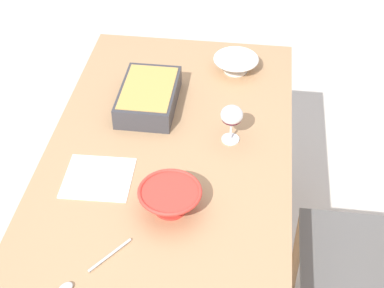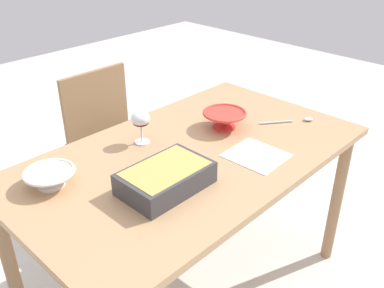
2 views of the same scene
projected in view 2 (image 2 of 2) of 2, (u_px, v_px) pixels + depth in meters
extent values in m
plane|color=beige|center=(191.00, 288.00, 2.07)|extent=(8.00, 8.00, 0.00)
cube|color=tan|center=(190.00, 156.00, 1.72)|extent=(1.43, 0.83, 0.03)
cylinder|color=#93704E|center=(337.00, 199.00, 2.09)|extent=(0.05, 0.05, 0.72)
cylinder|color=#93704E|center=(10.00, 266.00, 1.70)|extent=(0.05, 0.05, 0.72)
cylinder|color=#93704E|center=(224.00, 149.00, 2.53)|extent=(0.05, 0.05, 0.72)
cube|color=#595959|center=(121.00, 146.00, 2.38)|extent=(0.44, 0.44, 0.02)
cube|color=olive|center=(96.00, 103.00, 2.41)|extent=(0.42, 0.02, 0.37)
cylinder|color=olive|center=(117.00, 211.00, 2.24)|extent=(0.04, 0.04, 0.44)
cylinder|color=olive|center=(173.00, 180.00, 2.49)|extent=(0.04, 0.04, 0.44)
cylinder|color=olive|center=(75.00, 181.00, 2.49)|extent=(0.04, 0.04, 0.44)
cylinder|color=olive|center=(129.00, 156.00, 2.74)|extent=(0.04, 0.04, 0.44)
cylinder|color=white|center=(142.00, 142.00, 1.78)|extent=(0.06, 0.06, 0.01)
cylinder|color=white|center=(142.00, 133.00, 1.77)|extent=(0.01, 0.01, 0.07)
ellipsoid|color=white|center=(141.00, 119.00, 1.73)|extent=(0.08, 0.08, 0.06)
ellipsoid|color=#4C0A19|center=(141.00, 122.00, 1.74)|extent=(0.07, 0.07, 0.03)
cube|color=#38383D|center=(166.00, 178.00, 1.47)|extent=(0.31, 0.20, 0.08)
cube|color=tan|center=(165.00, 171.00, 1.46)|extent=(0.28, 0.18, 0.02)
cylinder|color=red|center=(224.00, 127.00, 1.90)|extent=(0.10, 0.10, 0.01)
cone|color=red|center=(224.00, 120.00, 1.89)|extent=(0.19, 0.19, 0.06)
torus|color=red|center=(225.00, 113.00, 1.87)|extent=(0.19, 0.19, 0.01)
cylinder|color=white|center=(51.00, 184.00, 1.51)|extent=(0.09, 0.09, 0.01)
cone|color=white|center=(50.00, 178.00, 1.49)|extent=(0.17, 0.17, 0.05)
torus|color=white|center=(49.00, 172.00, 1.48)|extent=(0.18, 0.18, 0.01)
cylinder|color=silver|center=(276.00, 122.00, 1.95)|extent=(0.13, 0.10, 0.01)
ellipsoid|color=silver|center=(308.00, 119.00, 1.97)|extent=(0.05, 0.05, 0.01)
cube|color=white|center=(256.00, 155.00, 1.69)|extent=(0.21, 0.22, 0.00)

